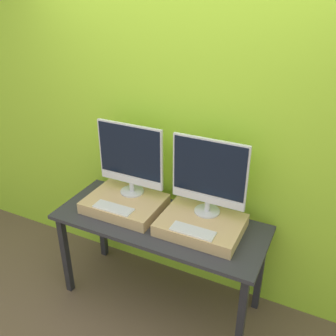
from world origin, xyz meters
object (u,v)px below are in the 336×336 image
Objects in this scene: monitor_left at (130,157)px; monitor_right at (209,175)px; keyboard_right at (193,231)px; keyboard_left at (113,208)px.

monitor_right is at bearing 0.00° from monitor_left.
keyboard_right is at bearing -90.00° from monitor_right.
keyboard_left is at bearing -157.18° from monitor_right.
keyboard_left is 0.53× the size of monitor_right.
monitor_right is at bearing 22.82° from keyboard_left.
keyboard_left is at bearing 180.00° from keyboard_right.
keyboard_right is (0.00, -0.27, -0.30)m from monitor_right.
monitor_left is 0.75m from keyboard_right.
keyboard_right is at bearing -22.82° from monitor_left.
monitor_left is 1.87× the size of keyboard_right.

